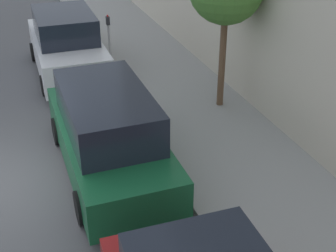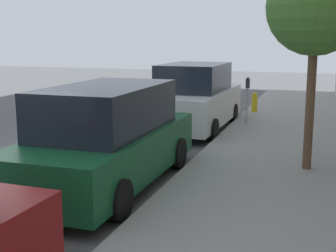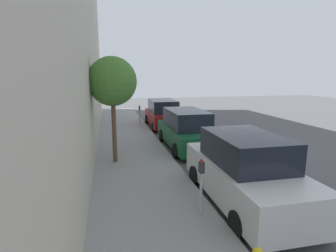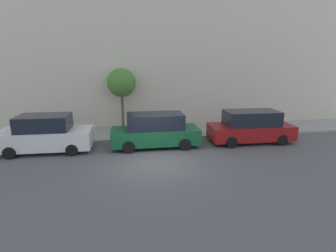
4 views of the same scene
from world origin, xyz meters
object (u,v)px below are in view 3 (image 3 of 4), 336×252
(parked_minivan_nearest, at_px, (163,114))
(parking_meter_far, at_px, (201,181))
(parking_meter_near, at_px, (140,113))
(street_tree, at_px, (112,82))
(parked_suv_third, at_px, (244,171))
(parked_minivan_second, at_px, (186,130))

(parked_minivan_nearest, bearing_deg, parking_meter_far, 82.54)
(parking_meter_near, height_order, street_tree, street_tree)
(parked_suv_third, distance_m, parking_meter_far, 1.64)
(parked_minivan_second, relative_size, parking_meter_near, 3.57)
(parked_minivan_second, bearing_deg, parked_minivan_nearest, -90.12)
(parked_suv_third, relative_size, street_tree, 1.17)
(parking_meter_near, height_order, parking_meter_far, parking_meter_far)
(parking_meter_near, distance_m, street_tree, 8.41)
(parked_minivan_nearest, bearing_deg, parked_minivan_second, 89.88)
(parking_meter_near, bearing_deg, parking_meter_far, 90.00)
(parking_meter_near, relative_size, street_tree, 0.33)
(street_tree, bearing_deg, parked_minivan_second, -152.47)
(parked_minivan_nearest, relative_size, parked_minivan_second, 1.01)
(parked_minivan_nearest, height_order, street_tree, street_tree)
(parked_suv_third, height_order, street_tree, street_tree)
(parking_meter_far, bearing_deg, parked_minivan_nearest, -97.46)
(parked_minivan_second, xyz_separation_m, parking_meter_near, (1.59, -6.00, 0.07))
(parking_meter_far, distance_m, street_tree, 5.56)
(parked_minivan_second, bearing_deg, parked_suv_third, 89.26)
(parked_minivan_nearest, height_order, parking_meter_far, parked_minivan_nearest)
(parked_minivan_nearest, height_order, parked_minivan_second, same)
(parked_suv_third, xyz_separation_m, street_tree, (3.46, -4.04, 2.39))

